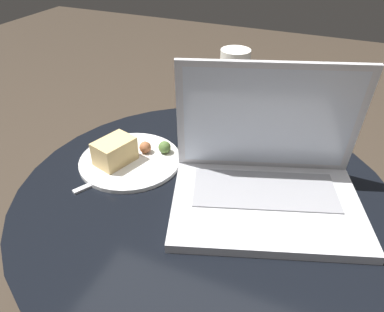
% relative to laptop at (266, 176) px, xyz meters
% --- Properties ---
extents(table, '(0.76, 0.76, 0.50)m').
position_rel_laptop_xyz_m(table, '(-0.11, -0.03, -0.17)').
color(table, '#515156').
rests_on(table, ground_plane).
extents(laptop, '(0.41, 0.35, 0.26)m').
position_rel_laptop_xyz_m(laptop, '(0.00, 0.00, 0.00)').
color(laptop, silver).
rests_on(laptop, table).
extents(beer_glass, '(0.06, 0.06, 0.24)m').
position_rel_laptop_xyz_m(beer_glass, '(-0.11, 0.12, 0.07)').
color(beer_glass, gold).
rests_on(beer_glass, table).
extents(snack_plate, '(0.23, 0.23, 0.06)m').
position_rel_laptop_xyz_m(snack_plate, '(-0.31, -0.00, -0.04)').
color(snack_plate, white).
rests_on(snack_plate, table).
extents(fork, '(0.09, 0.16, 0.00)m').
position_rel_laptop_xyz_m(fork, '(-0.31, -0.05, -0.05)').
color(fork, silver).
rests_on(fork, table).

